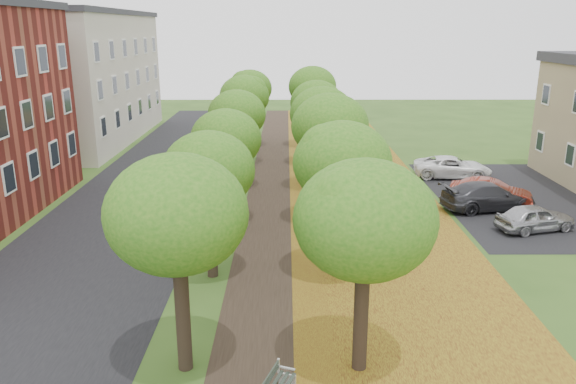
{
  "coord_description": "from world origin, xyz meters",
  "views": [
    {
      "loc": [
        0.59,
        -13.54,
        9.06
      ],
      "look_at": [
        0.66,
        8.76,
        2.5
      ],
      "focal_mm": 35.0,
      "sensor_mm": 36.0,
      "label": 1
    }
  ],
  "objects_px": {
    "car_grey": "(488,196)",
    "car_white": "(453,167)",
    "car_silver": "(535,218)",
    "car_red": "(490,193)"
  },
  "relations": [
    {
      "from": "car_grey",
      "to": "car_white",
      "type": "height_order",
      "value": "car_grey"
    },
    {
      "from": "car_silver",
      "to": "car_red",
      "type": "relative_size",
      "value": 0.88
    },
    {
      "from": "car_red",
      "to": "car_grey",
      "type": "distance_m",
      "value": 0.77
    },
    {
      "from": "car_grey",
      "to": "car_white",
      "type": "distance_m",
      "value": 6.45
    },
    {
      "from": "car_red",
      "to": "car_grey",
      "type": "xyz_separation_m",
      "value": [
        -0.35,
        -0.69,
        0.03
      ]
    },
    {
      "from": "car_red",
      "to": "car_white",
      "type": "distance_m",
      "value": 5.78
    },
    {
      "from": "car_silver",
      "to": "car_red",
      "type": "bearing_deg",
      "value": -4.73
    },
    {
      "from": "car_white",
      "to": "car_grey",
      "type": "bearing_deg",
      "value": -172.81
    },
    {
      "from": "car_red",
      "to": "car_white",
      "type": "relative_size",
      "value": 0.88
    },
    {
      "from": "car_silver",
      "to": "car_red",
      "type": "xyz_separation_m",
      "value": [
        -0.73,
        3.83,
        0.06
      ]
    }
  ]
}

